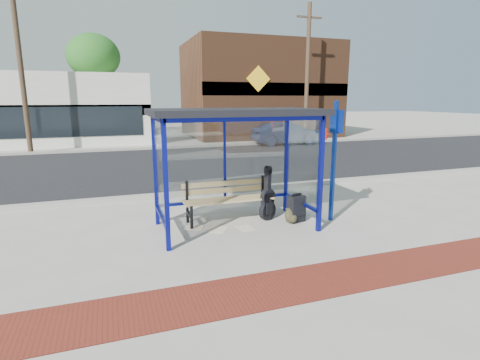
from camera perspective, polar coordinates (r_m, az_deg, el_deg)
name	(u,v)px	position (r m, az deg, el deg)	size (l,w,h in m)	color
ground	(236,227)	(7.81, -0.64, -7.22)	(120.00, 120.00, 0.00)	#B2ADA0
brick_paver_strip	(294,285)	(5.61, 8.19, -15.50)	(60.00, 1.00, 0.01)	maroon
curb_near	(203,192)	(10.47, -5.72, -1.87)	(60.00, 0.25, 0.12)	gray
street_asphalt	(173,165)	(15.39, -10.21, 2.33)	(60.00, 10.00, 0.00)	black
curb_far	(157,148)	(20.38, -12.54, 4.80)	(60.00, 0.25, 0.12)	gray
far_sidewalk	(153,145)	(22.26, -13.13, 5.24)	(60.00, 4.00, 0.01)	#B2ADA0
bus_shelter	(234,127)	(7.45, -0.86, 8.14)	(3.30, 1.80, 2.42)	navy
storefront_brown	(259,90)	(27.50, 2.93, 13.49)	(10.00, 7.08, 6.40)	#59331E
tree_mid	(93,57)	(29.13, -21.43, 17.07)	(3.60, 3.60, 7.03)	#4C3826
tree_right	(294,64)	(32.69, 8.20, 17.15)	(3.60, 3.60, 7.03)	#4C3826
utility_pole_west	(21,66)	(20.76, -30.44, 14.79)	(1.60, 0.24, 8.00)	#4C3826
utility_pole_east	(307,73)	(23.38, 10.21, 15.77)	(1.60, 0.24, 8.00)	#4C3826
bench	(228,197)	(8.10, -1.84, -2.65)	(1.95, 0.48, 0.92)	black
guitar_bag	(268,202)	(8.19, 4.22, -3.30)	(0.43, 0.26, 1.13)	black
suitcase	(296,209)	(8.17, 8.58, -4.35)	(0.41, 0.31, 0.63)	black
backpack	(291,216)	(8.09, 7.82, -5.46)	(0.31, 0.29, 0.33)	#2C2B18
sign_post	(334,155)	(8.21, 14.14, 3.76)	(0.17, 0.30, 2.57)	navy
newspaper_a	(194,228)	(7.85, -7.03, -7.22)	(0.37, 0.29, 0.01)	white
newspaper_b	(218,229)	(7.70, -3.34, -7.51)	(0.42, 0.33, 0.01)	white
newspaper_c	(246,228)	(7.75, 0.87, -7.36)	(0.39, 0.30, 0.01)	white
parked_car	(287,133)	(21.93, 7.16, 7.07)	(1.39, 3.99, 1.31)	#192746
fire_hydrant	(326,134)	(24.28, 12.91, 6.84)	(0.37, 0.24, 0.81)	red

